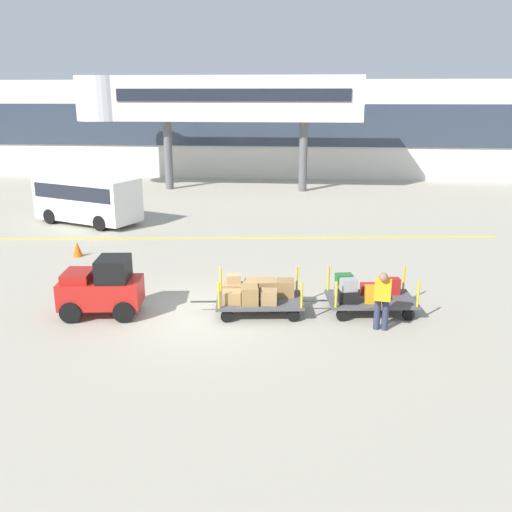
{
  "coord_description": "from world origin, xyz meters",
  "views": [
    {
      "loc": [
        2.63,
        -13.47,
        5.66
      ],
      "look_at": [
        1.27,
        1.36,
        1.28
      ],
      "focal_mm": 38.57,
      "sensor_mm": 36.0,
      "label": 1
    }
  ],
  "objects_px": {
    "baggage_tug": "(102,288)",
    "safety_cone_near": "(77,249)",
    "shuttle_van": "(87,197)",
    "baggage_handler": "(382,298)",
    "baggage_cart_lead": "(257,294)",
    "baggage_cart_middle": "(366,294)"
  },
  "relations": [
    {
      "from": "shuttle_van",
      "to": "baggage_cart_lead",
      "type": "bearing_deg",
      "value": -49.2
    },
    {
      "from": "baggage_tug",
      "to": "shuttle_van",
      "type": "relative_size",
      "value": 0.43
    },
    {
      "from": "shuttle_van",
      "to": "baggage_tug",
      "type": "bearing_deg",
      "value": -66.62
    },
    {
      "from": "baggage_tug",
      "to": "shuttle_van",
      "type": "distance_m",
      "value": 11.46
    },
    {
      "from": "baggage_tug",
      "to": "safety_cone_near",
      "type": "xyz_separation_m",
      "value": [
        -2.92,
        5.27,
        -0.48
      ]
    },
    {
      "from": "baggage_handler",
      "to": "baggage_cart_middle",
      "type": "bearing_deg",
      "value": 102.44
    },
    {
      "from": "baggage_handler",
      "to": "safety_cone_near",
      "type": "relative_size",
      "value": 2.84
    },
    {
      "from": "baggage_tug",
      "to": "baggage_cart_middle",
      "type": "height_order",
      "value": "baggage_tug"
    },
    {
      "from": "shuttle_van",
      "to": "safety_cone_near",
      "type": "relative_size",
      "value": 9.39
    },
    {
      "from": "baggage_tug",
      "to": "baggage_handler",
      "type": "height_order",
      "value": "baggage_tug"
    },
    {
      "from": "baggage_handler",
      "to": "baggage_cart_lead",
      "type": "bearing_deg",
      "value": 163.88
    },
    {
      "from": "baggage_tug",
      "to": "shuttle_van",
      "type": "height_order",
      "value": "shuttle_van"
    },
    {
      "from": "baggage_tug",
      "to": "safety_cone_near",
      "type": "distance_m",
      "value": 6.05
    },
    {
      "from": "baggage_tug",
      "to": "baggage_cart_middle",
      "type": "xyz_separation_m",
      "value": [
        6.97,
        0.82,
        -0.25
      ]
    },
    {
      "from": "baggage_tug",
      "to": "baggage_cart_lead",
      "type": "height_order",
      "value": "baggage_tug"
    },
    {
      "from": "baggage_cart_middle",
      "to": "shuttle_van",
      "type": "xyz_separation_m",
      "value": [
        -11.52,
        9.69,
        0.73
      ]
    },
    {
      "from": "baggage_tug",
      "to": "safety_cone_near",
      "type": "bearing_deg",
      "value": 118.95
    },
    {
      "from": "baggage_tug",
      "to": "baggage_cart_middle",
      "type": "distance_m",
      "value": 7.03
    },
    {
      "from": "baggage_cart_middle",
      "to": "shuttle_van",
      "type": "height_order",
      "value": "shuttle_van"
    },
    {
      "from": "baggage_cart_middle",
      "to": "safety_cone_near",
      "type": "distance_m",
      "value": 10.85
    },
    {
      "from": "baggage_tug",
      "to": "safety_cone_near",
      "type": "height_order",
      "value": "baggage_tug"
    },
    {
      "from": "baggage_tug",
      "to": "baggage_handler",
      "type": "xyz_separation_m",
      "value": [
        7.24,
        -0.38,
        0.11
      ]
    }
  ]
}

